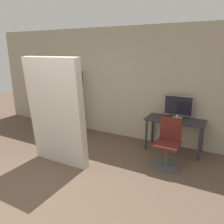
% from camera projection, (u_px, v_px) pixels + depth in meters
% --- Properties ---
extents(ground_plane, '(16.00, 16.00, 0.00)m').
position_uv_depth(ground_plane, '(20.00, 208.00, 3.09)').
color(ground_plane, brown).
extents(wall_back, '(8.00, 0.06, 2.70)m').
position_uv_depth(wall_back, '(120.00, 84.00, 5.44)').
color(wall_back, tan).
rests_on(wall_back, ground).
extents(desk, '(1.23, 0.56, 0.72)m').
position_uv_depth(desk, '(175.00, 124.00, 4.71)').
color(desk, '#2D2D33').
rests_on(desk, ground).
extents(monitor, '(0.60, 0.22, 0.49)m').
position_uv_depth(monitor, '(178.00, 106.00, 4.73)').
color(monitor, '#B7B7BC').
rests_on(monitor, desk).
extents(office_chair, '(0.52, 0.52, 0.93)m').
position_uv_depth(office_chair, '(168.00, 147.00, 4.14)').
color(office_chair, '#4C4C51').
rests_on(office_chair, ground).
extents(bookshelf, '(0.84, 0.34, 1.63)m').
position_uv_depth(bookshelf, '(65.00, 100.00, 6.19)').
color(bookshelf, black).
rests_on(bookshelf, ground).
extents(mattress_near, '(1.19, 0.31, 2.05)m').
position_uv_depth(mattress_near, '(56.00, 113.00, 4.06)').
color(mattress_near, beige).
rests_on(mattress_near, ground).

